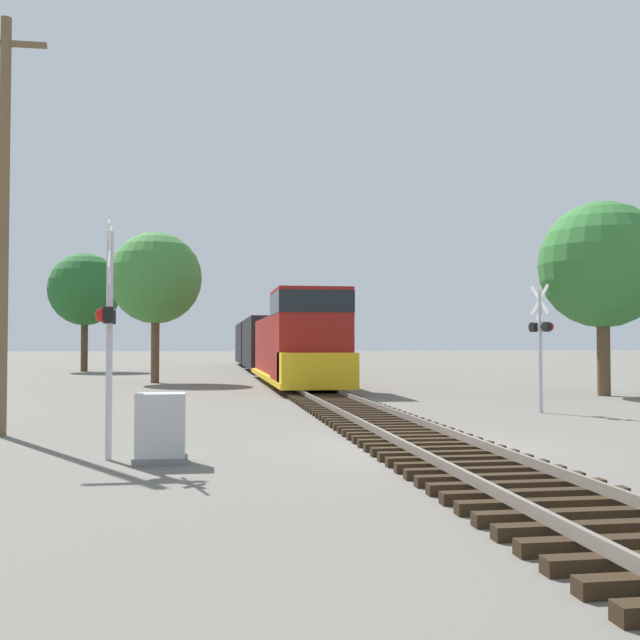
{
  "coord_description": "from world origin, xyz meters",
  "views": [
    {
      "loc": [
        -4.32,
        -14.53,
        2.09
      ],
      "look_at": [
        -1.16,
        6.38,
        2.76
      ],
      "focal_mm": 42.0,
      "sensor_mm": 36.0,
      "label": 1
    }
  ],
  "objects_px": {
    "crossing_signal_far": "(541,335)",
    "tree_mid_background": "(156,278)",
    "tree_far_right": "(603,265)",
    "crossing_signal_near": "(108,324)",
    "freight_train": "(269,345)",
    "relay_cabinet": "(161,429)",
    "tree_deep_background": "(85,290)",
    "utility_pole": "(4,217)"
  },
  "relations": [
    {
      "from": "crossing_signal_near",
      "to": "crossing_signal_far",
      "type": "relative_size",
      "value": 1.1
    },
    {
      "from": "freight_train",
      "to": "tree_mid_background",
      "type": "xyz_separation_m",
      "value": [
        -7.06,
        -11.85,
        3.58
      ]
    },
    {
      "from": "tree_far_right",
      "to": "tree_mid_background",
      "type": "height_order",
      "value": "tree_mid_background"
    },
    {
      "from": "freight_train",
      "to": "crossing_signal_near",
      "type": "distance_m",
      "value": 39.2
    },
    {
      "from": "tree_mid_background",
      "to": "freight_train",
      "type": "bearing_deg",
      "value": 59.2
    },
    {
      "from": "relay_cabinet",
      "to": "crossing_signal_near",
      "type": "bearing_deg",
      "value": 152.31
    },
    {
      "from": "crossing_signal_near",
      "to": "tree_mid_background",
      "type": "distance_m",
      "value": 27.08
    },
    {
      "from": "tree_far_right",
      "to": "tree_mid_background",
      "type": "relative_size",
      "value": 0.97
    },
    {
      "from": "relay_cabinet",
      "to": "tree_far_right",
      "type": "distance_m",
      "value": 22.58
    },
    {
      "from": "freight_train",
      "to": "tree_deep_background",
      "type": "height_order",
      "value": "tree_deep_background"
    },
    {
      "from": "freight_train",
      "to": "relay_cabinet",
      "type": "xyz_separation_m",
      "value": [
        -5.12,
        -39.23,
        -1.41
      ]
    },
    {
      "from": "tree_far_right",
      "to": "crossing_signal_near",
      "type": "bearing_deg",
      "value": -141.22
    },
    {
      "from": "crossing_signal_near",
      "to": "utility_pole",
      "type": "xyz_separation_m",
      "value": [
        -2.85,
        4.0,
        2.55
      ]
    },
    {
      "from": "freight_train",
      "to": "tree_far_right",
      "type": "bearing_deg",
      "value": -65.04
    },
    {
      "from": "crossing_signal_far",
      "to": "utility_pole",
      "type": "bearing_deg",
      "value": 95.6
    },
    {
      "from": "utility_pole",
      "to": "tree_far_right",
      "type": "xyz_separation_m",
      "value": [
        20.4,
        10.11,
        0.26
      ]
    },
    {
      "from": "crossing_signal_far",
      "to": "tree_deep_background",
      "type": "distance_m",
      "value": 41.75
    },
    {
      "from": "tree_deep_background",
      "to": "tree_mid_background",
      "type": "bearing_deg",
      "value": -69.93
    },
    {
      "from": "freight_train",
      "to": "utility_pole",
      "type": "bearing_deg",
      "value": -104.44
    },
    {
      "from": "freight_train",
      "to": "crossing_signal_far",
      "type": "bearing_deg",
      "value": -79.6
    },
    {
      "from": "tree_mid_background",
      "to": "tree_far_right",
      "type": "bearing_deg",
      "value": -34.6
    },
    {
      "from": "relay_cabinet",
      "to": "tree_mid_background",
      "type": "xyz_separation_m",
      "value": [
        -1.95,
        27.39,
        4.99
      ]
    },
    {
      "from": "crossing_signal_far",
      "to": "crossing_signal_near",
      "type": "bearing_deg",
      "value": 114.56
    },
    {
      "from": "freight_train",
      "to": "tree_mid_background",
      "type": "relative_size",
      "value": 6.1
    },
    {
      "from": "utility_pole",
      "to": "tree_far_right",
      "type": "distance_m",
      "value": 22.77
    },
    {
      "from": "crossing_signal_far",
      "to": "relay_cabinet",
      "type": "bearing_deg",
      "value": 118.62
    },
    {
      "from": "utility_pole",
      "to": "crossing_signal_far",
      "type": "bearing_deg",
      "value": 13.56
    },
    {
      "from": "utility_pole",
      "to": "tree_mid_background",
      "type": "bearing_deg",
      "value": 85.31
    },
    {
      "from": "utility_pole",
      "to": "freight_train",
      "type": "bearing_deg",
      "value": 75.56
    },
    {
      "from": "crossing_signal_far",
      "to": "tree_deep_background",
      "type": "bearing_deg",
      "value": 19.54
    },
    {
      "from": "relay_cabinet",
      "to": "tree_deep_background",
      "type": "bearing_deg",
      "value": 100.53
    },
    {
      "from": "freight_train",
      "to": "relay_cabinet",
      "type": "height_order",
      "value": "freight_train"
    },
    {
      "from": "crossing_signal_far",
      "to": "tree_mid_background",
      "type": "relative_size",
      "value": 0.48
    },
    {
      "from": "freight_train",
      "to": "relay_cabinet",
      "type": "distance_m",
      "value": 39.59
    },
    {
      "from": "crossing_signal_near",
      "to": "utility_pole",
      "type": "height_order",
      "value": "utility_pole"
    },
    {
      "from": "tree_far_right",
      "to": "freight_train",
      "type": "bearing_deg",
      "value": 114.96
    },
    {
      "from": "crossing_signal_near",
      "to": "tree_far_right",
      "type": "bearing_deg",
      "value": 124.76
    },
    {
      "from": "freight_train",
      "to": "crossing_signal_near",
      "type": "xyz_separation_m",
      "value": [
        -6.09,
        -38.72,
        0.44
      ]
    },
    {
      "from": "tree_far_right",
      "to": "tree_mid_background",
      "type": "bearing_deg",
      "value": 145.4
    },
    {
      "from": "utility_pole",
      "to": "tree_far_right",
      "type": "relative_size",
      "value": 1.23
    },
    {
      "from": "freight_train",
      "to": "utility_pole",
      "type": "xyz_separation_m",
      "value": [
        -8.94,
        -34.73,
        2.98
      ]
    },
    {
      "from": "crossing_signal_near",
      "to": "relay_cabinet",
      "type": "relative_size",
      "value": 3.51
    }
  ]
}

